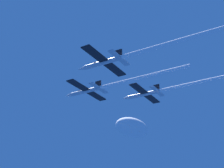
% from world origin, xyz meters
% --- Properties ---
extents(jet_lead, '(16.91, 38.39, 2.80)m').
position_xyz_m(jet_lead, '(-0.05, -8.03, 0.02)').
color(jet_lead, '#B2BAC6').
extents(jet_left_wing, '(16.91, 41.16, 2.80)m').
position_xyz_m(jet_left_wing, '(-12.26, -22.73, -0.00)').
color(jet_left_wing, '#B2BAC6').
extents(jet_right_wing, '(16.91, 37.64, 2.80)m').
position_xyz_m(jet_right_wing, '(11.87, -20.51, 0.62)').
color(jet_right_wing, '#B2BAC6').
extents(cloud_wispy, '(21.29, 11.71, 7.45)m').
position_xyz_m(cloud_wispy, '(52.32, 12.40, 4.37)').
color(cloud_wispy, white).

